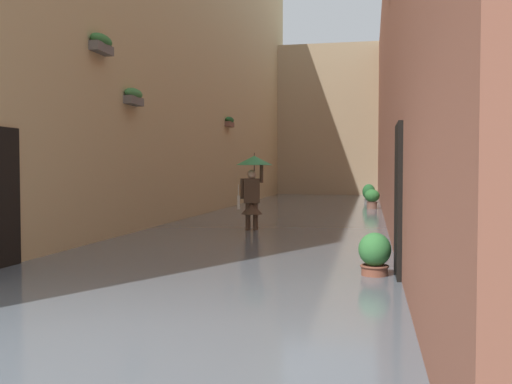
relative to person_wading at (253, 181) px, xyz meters
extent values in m
plane|color=slate|center=(-0.29, -5.24, -1.30)|extent=(71.06, 71.06, 0.00)
cube|color=slate|center=(-0.29, -5.24, -1.23)|extent=(6.51, 34.42, 0.14)
cube|color=#935642|center=(-4.04, -5.24, 2.95)|extent=(1.80, 32.42, 8.50)
cube|color=black|center=(-3.12, 5.26, -0.20)|extent=(0.08, 1.10, 2.20)
cube|color=tan|center=(3.47, -5.24, 5.47)|extent=(1.80, 32.42, 13.55)
cube|color=#66605B|center=(2.47, 2.76, 2.66)|extent=(0.20, 0.70, 0.18)
ellipsoid|color=#387F3D|center=(2.47, 2.76, 2.82)|extent=(0.28, 0.76, 0.24)
cube|color=brown|center=(2.47, -7.63, 1.97)|extent=(0.20, 0.70, 0.18)
ellipsoid|color=#23602D|center=(2.47, -7.63, 2.13)|extent=(0.28, 0.76, 0.24)
cube|color=#66605B|center=(2.47, 1.22, 1.81)|extent=(0.20, 0.70, 0.18)
ellipsoid|color=#428947|center=(2.47, 1.22, 1.97)|extent=(0.28, 0.76, 0.24)
cube|color=tan|center=(-0.29, -20.35, 3.06)|extent=(9.31, 1.80, 8.73)
cube|color=#2D2319|center=(0.11, 0.02, -1.25)|extent=(0.16, 0.26, 0.10)
cylinder|color=#4C3828|center=(0.11, 0.02, -0.86)|extent=(0.14, 0.14, 0.68)
cube|color=#2D2319|center=(-0.07, -0.01, -1.25)|extent=(0.16, 0.26, 0.10)
cylinder|color=#4C3828|center=(-0.07, -0.01, -0.86)|extent=(0.14, 0.14, 0.68)
cube|color=#4C3828|center=(0.02, 0.00, -0.23)|extent=(0.42, 0.29, 0.58)
cone|color=#4C3828|center=(0.02, 0.00, -0.64)|extent=(0.59, 0.59, 0.28)
sphere|color=#DBB293|center=(0.02, 0.00, 0.16)|extent=(0.21, 0.21, 0.21)
cylinder|color=#4C3828|center=(-0.20, -0.04, 0.18)|extent=(0.10, 0.10, 0.44)
cylinder|color=#4C3828|center=(0.25, 0.05, -0.18)|extent=(0.10, 0.10, 0.48)
cylinder|color=black|center=(-0.04, -0.01, 0.28)|extent=(0.02, 0.02, 0.43)
cone|color=#338C4C|center=(-0.04, -0.01, 0.49)|extent=(0.86, 0.86, 0.22)
cylinder|color=black|center=(-0.04, -0.01, 0.63)|extent=(0.01, 0.01, 0.08)
cube|color=beige|center=(0.32, 0.09, -0.50)|extent=(0.11, 0.29, 0.32)
torus|color=beige|center=(0.32, 0.09, -0.22)|extent=(0.08, 0.30, 0.30)
cylinder|color=#66605B|center=(-2.67, -12.16, -1.17)|extent=(0.36, 0.36, 0.27)
torus|color=#56524E|center=(-2.67, -12.16, -1.03)|extent=(0.39, 0.39, 0.04)
ellipsoid|color=#23602D|center=(-2.67, -12.16, -0.70)|extent=(0.55, 0.55, 0.67)
cylinder|color=brown|center=(-2.81, 5.38, -1.17)|extent=(0.35, 0.35, 0.26)
torus|color=brown|center=(-2.81, 5.38, -1.04)|extent=(0.39, 0.39, 0.04)
ellipsoid|color=#387F3D|center=(-2.81, 5.38, -0.81)|extent=(0.44, 0.44, 0.46)
cylinder|color=brown|center=(-2.80, -8.04, -1.11)|extent=(0.37, 0.37, 0.38)
torus|color=brown|center=(-2.80, -8.04, -0.92)|extent=(0.41, 0.41, 0.04)
ellipsoid|color=#2D7033|center=(-2.80, -8.04, -0.68)|extent=(0.55, 0.55, 0.47)
camera|label=1|loc=(-2.74, 13.25, 0.28)|focal=40.08mm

